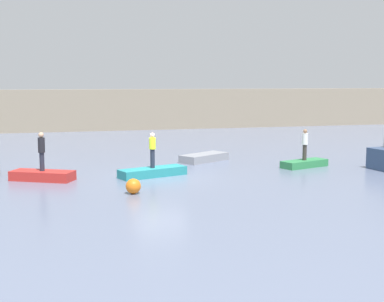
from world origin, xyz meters
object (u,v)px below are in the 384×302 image
(person_hiviz_shirt, at_px, (152,148))
(person_white_shirt, at_px, (305,143))
(rowboat_green, at_px, (304,164))
(rowboat_red, at_px, (43,176))
(rowboat_grey, at_px, (204,158))
(rowboat_teal, at_px, (153,172))
(mooring_buoy, at_px, (133,186))
(person_dark_shirt, at_px, (42,149))

(person_hiviz_shirt, bearing_deg, person_white_shirt, 4.30)
(rowboat_green, xyz_separation_m, person_white_shirt, (0.00, 0.00, 1.13))
(rowboat_red, xyz_separation_m, rowboat_green, (13.69, 0.34, -0.03))
(rowboat_red, relative_size, rowboat_grey, 0.98)
(rowboat_red, xyz_separation_m, rowboat_teal, (5.21, -0.30, -0.02))
(rowboat_grey, relative_size, mooring_buoy, 4.74)
(person_dark_shirt, bearing_deg, person_hiviz_shirt, -3.31)
(person_dark_shirt, bearing_deg, mooring_buoy, -47.99)
(person_white_shirt, bearing_deg, person_hiviz_shirt, -175.70)
(rowboat_teal, distance_m, rowboat_grey, 5.56)
(rowboat_green, distance_m, person_hiviz_shirt, 8.59)
(rowboat_green, bearing_deg, person_white_shirt, 0.00)
(rowboat_red, bearing_deg, rowboat_grey, 50.16)
(person_hiviz_shirt, relative_size, mooring_buoy, 2.72)
(rowboat_teal, relative_size, rowboat_green, 1.24)
(rowboat_grey, relative_size, person_white_shirt, 1.79)
(rowboat_teal, height_order, person_hiviz_shirt, person_hiviz_shirt)
(rowboat_red, bearing_deg, person_white_shirt, 29.02)
(rowboat_red, distance_m, rowboat_green, 13.69)
(rowboat_grey, bearing_deg, person_hiviz_shirt, -164.74)
(person_dark_shirt, xyz_separation_m, mooring_buoy, (3.67, -4.08, -1.16))
(rowboat_green, height_order, person_white_shirt, person_white_shirt)
(person_white_shirt, distance_m, person_hiviz_shirt, 8.51)
(rowboat_teal, bearing_deg, person_white_shirt, -14.47)
(rowboat_green, relative_size, person_dark_shirt, 1.50)
(rowboat_teal, xyz_separation_m, person_white_shirt, (8.48, 0.64, 1.11))
(rowboat_teal, bearing_deg, rowboat_green, -14.47)
(rowboat_grey, xyz_separation_m, person_hiviz_shirt, (-3.81, -4.04, 1.17))
(person_dark_shirt, bearing_deg, rowboat_teal, -3.31)
(rowboat_teal, xyz_separation_m, person_hiviz_shirt, (-0.00, 0.00, 1.18))
(rowboat_red, relative_size, rowboat_teal, 0.87)
(rowboat_green, relative_size, mooring_buoy, 4.30)
(rowboat_grey, relative_size, rowboat_green, 1.10)
(rowboat_grey, height_order, person_dark_shirt, person_dark_shirt)
(rowboat_grey, xyz_separation_m, person_dark_shirt, (-9.02, -3.74, 1.25))
(rowboat_red, distance_m, person_dark_shirt, 1.25)
(rowboat_red, distance_m, mooring_buoy, 5.49)
(rowboat_grey, xyz_separation_m, mooring_buoy, (-5.34, -7.82, 0.10))
(rowboat_teal, distance_m, person_hiviz_shirt, 1.18)
(rowboat_red, height_order, person_white_shirt, person_white_shirt)
(rowboat_teal, height_order, rowboat_green, rowboat_teal)
(rowboat_grey, bearing_deg, person_white_shirt, -67.54)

